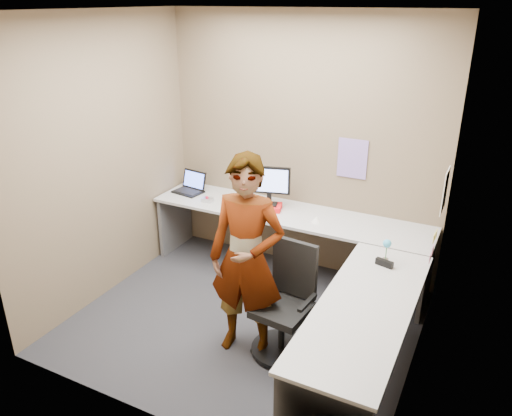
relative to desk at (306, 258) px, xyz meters
The scene contains 21 objects.
ground 0.83m from the desk, 138.54° to the right, with size 3.00×3.00×0.00m, color #232328.
wall_back 1.27m from the desk, 115.54° to the left, with size 3.00×3.00×0.00m, color brown.
wall_right 1.36m from the desk, 19.95° to the right, with size 2.70×2.70×0.00m, color brown.
wall_left 2.12m from the desk, 168.73° to the right, with size 2.70×2.70×0.00m, color brown.
ceiling 2.19m from the desk, 138.54° to the right, with size 3.00×3.00×0.00m, color white.
desk is the anchor object (origin of this frame).
paper_ream 0.88m from the desk, 138.87° to the left, with size 0.27×0.20×0.05m, color red.
monitor 0.98m from the desk, 138.09° to the left, with size 0.42×0.18×0.41m.
laptop 1.80m from the desk, 158.87° to the left, with size 0.35×0.31×0.23m.
trackball_mouse 1.42m from the desk, 161.00° to the left, with size 0.12×0.08×0.07m.
origami 0.52m from the desk, 99.99° to the left, with size 0.10×0.10×0.06m, color white.
stapler 0.75m from the desk, ahead, with size 0.15×0.04×0.06m, color black.
flower 0.77m from the desk, ahead, with size 0.07×0.07×0.22m.
calendar_purple 1.15m from the desk, 82.85° to the left, with size 0.30×0.01×0.40m, color #846BB7.
calendar_white 1.35m from the desk, 26.02° to the left, with size 0.01×0.28×0.38m, color white.
sticky_note_a 1.13m from the desk, ahead, with size 0.01×0.07×0.07m, color #F2E059.
sticky_note_b 1.10m from the desk, 11.49° to the left, with size 0.01×0.07×0.07m, color pink.
sticky_note_c 1.08m from the desk, ahead, with size 0.01×0.07×0.07m, color pink.
sticky_note_d 1.15m from the desk, 16.61° to the left, with size 0.01×0.07×0.07m, color #F2E059.
office_chair 0.62m from the desk, 84.55° to the right, with size 0.51×0.51×0.96m.
person 0.79m from the desk, 108.76° to the right, with size 0.63×0.41×1.72m, color #999399.
Camera 1 is at (1.84, -3.41, 2.78)m, focal length 35.00 mm.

